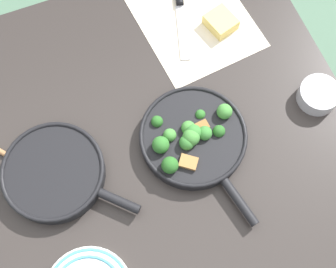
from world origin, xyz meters
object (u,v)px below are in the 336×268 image
skillet_broccoli (193,138)px  grater_knife (180,8)px  prep_bowl_steel (318,95)px  skillet_eggs (55,173)px  cheese_block (221,22)px  wooden_spoon (6,155)px

skillet_broccoli → grater_knife: bearing=150.9°
skillet_broccoli → prep_bowl_steel: size_ratio=3.76×
skillet_broccoli → skillet_eggs: bearing=-108.1°
grater_knife → prep_bowl_steel: prep_bowl_steel is taller
cheese_block → prep_bowl_steel: (-0.32, -0.16, 0.00)m
skillet_eggs → prep_bowl_steel: skillet_eggs is taller
skillet_eggs → grater_knife: skillet_eggs is taller
skillet_broccoli → grater_knife: skillet_broccoli is taller
skillet_broccoli → skillet_eggs: 0.38m
wooden_spoon → prep_bowl_steel: bearing=40.3°
wooden_spoon → grater_knife: bearing=73.8°
skillet_broccoli → cheese_block: (0.31, -0.22, -0.01)m
grater_knife → cheese_block: size_ratio=2.65×
skillet_broccoli → wooden_spoon: skillet_broccoli is taller
skillet_broccoli → skillet_eggs: size_ratio=1.32×
wooden_spoon → cheese_block: bearing=63.9°
skillet_broccoli → prep_bowl_steel: skillet_broccoli is taller
skillet_eggs → prep_bowl_steel: (-0.05, -0.75, -0.00)m
prep_bowl_steel → cheese_block: bearing=25.8°
skillet_eggs → prep_bowl_steel: size_ratio=2.85×
cheese_block → skillet_broccoli: bearing=144.9°
skillet_eggs → wooden_spoon: 0.15m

